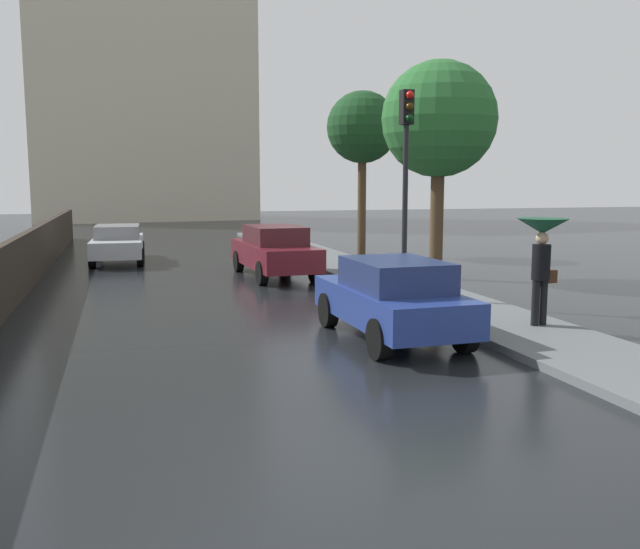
# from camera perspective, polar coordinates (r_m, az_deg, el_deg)

# --- Properties ---
(ground) EXTENTS (120.00, 120.00, 0.00)m
(ground) POSITION_cam_1_polar(r_m,az_deg,el_deg) (6.51, 2.00, -17.38)
(ground) COLOR black
(car_blue_near_kerb) EXTENTS (1.78, 3.94, 1.44)m
(car_blue_near_kerb) POSITION_cam_1_polar(r_m,az_deg,el_deg) (12.02, 6.11, -1.95)
(car_blue_near_kerb) COLOR navy
(car_blue_near_kerb) RESTS_ON ground
(car_maroon_mid_road) EXTENTS (1.90, 4.63, 1.52)m
(car_maroon_mid_road) POSITION_cam_1_polar(r_m,az_deg,el_deg) (19.99, -3.86, 2.04)
(car_maroon_mid_road) COLOR maroon
(car_maroon_mid_road) RESTS_ON ground
(car_silver_far_ahead) EXTENTS (1.89, 4.55, 1.30)m
(car_silver_far_ahead) POSITION_cam_1_polar(r_m,az_deg,el_deg) (24.66, -16.68, 2.58)
(car_silver_far_ahead) COLOR #B2B5BA
(car_silver_far_ahead) RESTS_ON ground
(pedestrian_with_umbrella_near) EXTENTS (0.94, 0.94, 1.98)m
(pedestrian_with_umbrella_near) POSITION_cam_1_polar(r_m,az_deg,el_deg) (13.02, 18.23, 2.68)
(pedestrian_with_umbrella_near) COLOR black
(pedestrian_with_umbrella_near) RESTS_ON sidewalk_strip
(traffic_light) EXTENTS (0.26, 0.39, 4.65)m
(traffic_light) POSITION_cam_1_polar(r_m,az_deg,el_deg) (15.39, 7.28, 9.83)
(traffic_light) COLOR black
(traffic_light) RESTS_ON sidewalk_strip
(street_tree_mid) EXTENTS (3.26, 3.26, 6.18)m
(street_tree_mid) POSITION_cam_1_polar(r_m,az_deg,el_deg) (19.82, 10.00, 12.67)
(street_tree_mid) COLOR #4C3823
(street_tree_mid) RESTS_ON ground
(street_tree_far) EXTENTS (2.67, 2.67, 6.16)m
(street_tree_far) POSITION_cam_1_polar(r_m,az_deg,el_deg) (25.80, 3.60, 12.17)
(street_tree_far) COLOR #4C3823
(street_tree_far) RESTS_ON ground
(distant_tower) EXTENTS (16.49, 8.84, 24.76)m
(distant_tower) POSITION_cam_1_polar(r_m,az_deg,el_deg) (53.61, -14.93, 17.81)
(distant_tower) COLOR beige
(distant_tower) RESTS_ON ground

